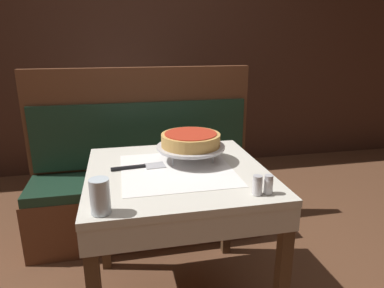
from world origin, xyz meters
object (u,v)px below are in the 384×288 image
pizza_server (140,167)px  water_glass_near (100,196)px  booth_bench (146,187)px  dining_table_rear (124,121)px  deep_dish_pizza (191,139)px  salt_shaker (257,185)px  condiment_caddy (117,102)px  pizza_pan_stand (191,148)px  pepper_shaker (268,184)px  dining_table_front (177,188)px

pizza_server → water_glass_near: 0.44m
booth_bench → pizza_server: 0.79m
dining_table_rear → deep_dish_pizza: size_ratio=2.72×
water_glass_near → pizza_server: bearing=68.7°
water_glass_near → salt_shaker: (0.58, 0.03, -0.02)m
water_glass_near → condiment_caddy: bearing=88.1°
dining_table_rear → booth_bench: bearing=-82.0°
pizza_server → condiment_caddy: bearing=93.6°
salt_shaker → water_glass_near: bearing=-177.5°
pizza_pan_stand → salt_shaker: (0.17, -0.43, -0.03)m
dining_table_rear → pepper_shaker: pepper_shaker is taller
deep_dish_pizza → salt_shaker: deep_dish_pizza is taller
deep_dish_pizza → booth_bench: bearing=106.3°
pepper_shaker → dining_table_rear: bearing=105.5°
water_glass_near → pizza_pan_stand: bearing=47.8°
pepper_shaker → dining_table_front: bearing=133.2°
deep_dish_pizza → pepper_shaker: (0.22, -0.43, -0.07)m
pizza_pan_stand → condiment_caddy: (-0.35, 1.47, -0.02)m
pizza_pan_stand → water_glass_near: 0.61m
booth_bench → pizza_server: (-0.07, -0.67, 0.41)m
dining_table_front → pizza_server: bearing=159.9°
pizza_server → pizza_pan_stand: bearing=10.0°
water_glass_near → pepper_shaker: 0.63m
condiment_caddy → salt_shaker: bearing=-74.7°
deep_dish_pizza → condiment_caddy: size_ratio=1.64×
dining_table_rear → booth_bench: (0.11, -0.79, -0.29)m
salt_shaker → pepper_shaker: 0.05m
booth_bench → water_glass_near: size_ratio=12.14×
pizza_pan_stand → pepper_shaker: size_ratio=4.48×
deep_dish_pizza → pizza_server: bearing=-170.0°
salt_shaker → condiment_caddy: bearing=105.3°
booth_bench → salt_shaker: bearing=-71.4°
water_glass_near → pepper_shaker: (0.63, 0.03, -0.03)m
pizza_server → water_glass_near: (-0.16, -0.41, 0.06)m
booth_bench → condiment_caddy: size_ratio=8.65×
pizza_server → dining_table_front: bearing=-20.1°
booth_bench → dining_table_rear: bearing=98.0°
dining_table_front → pepper_shaker: size_ratio=10.92×
dining_table_rear → pizza_server: bearing=-88.3°
booth_bench → pepper_shaker: (0.40, -1.06, 0.44)m
pizza_pan_stand → booth_bench: bearing=106.3°
pizza_pan_stand → deep_dish_pizza: 0.04m
pizza_pan_stand → water_glass_near: water_glass_near is taller
deep_dish_pizza → salt_shaker: (0.17, -0.43, -0.07)m
booth_bench → pizza_server: bearing=-95.8°
deep_dish_pizza → dining_table_front: bearing=-129.7°
pizza_server → pepper_shaker: 0.61m
booth_bench → deep_dish_pizza: size_ratio=5.29×
pizza_pan_stand → salt_shaker: same height
pizza_server → water_glass_near: water_glass_near is taller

